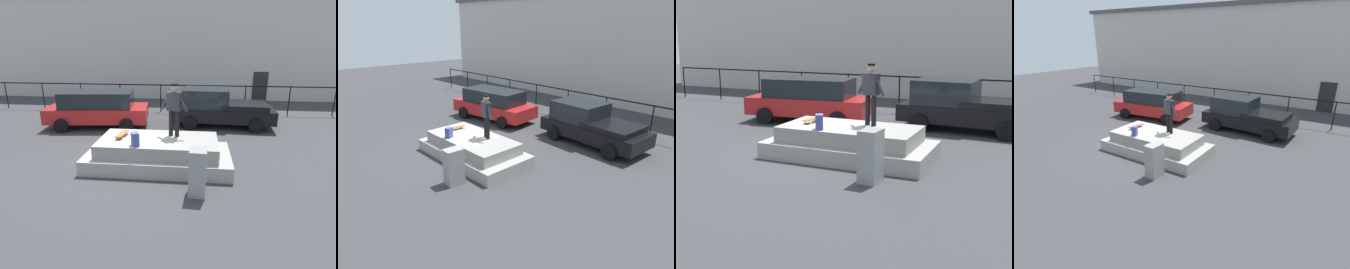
{
  "view_description": "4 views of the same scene",
  "coord_description": "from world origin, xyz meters",
  "views": [
    {
      "loc": [
        2.12,
        -8.5,
        3.79
      ],
      "look_at": [
        1.15,
        0.59,
        0.82
      ],
      "focal_mm": 29.75,
      "sensor_mm": 36.0,
      "label": 1
    },
    {
      "loc": [
        10.19,
        -6.96,
        5.13
      ],
      "look_at": [
        1.38,
        1.27,
        0.78
      ],
      "focal_mm": 32.98,
      "sensor_mm": 36.0,
      "label": 2
    },
    {
      "loc": [
        5.8,
        -11.53,
        3.48
      ],
      "look_at": [
        0.41,
        0.6,
        0.47
      ],
      "focal_mm": 48.95,
      "sensor_mm": 36.0,
      "label": 3
    },
    {
      "loc": [
        7.7,
        -8.6,
        4.86
      ],
      "look_at": [
        1.5,
        1.06,
        0.58
      ],
      "focal_mm": 28.3,
      "sensor_mm": 36.0,
      "label": 4
    }
  ],
  "objects": [
    {
      "name": "car_red_hatchback_near",
      "position": [
        -2.57,
        4.04,
        0.9
      ],
      "size": [
        4.88,
        2.58,
        1.7
      ],
      "color": "#B21E1E",
      "rests_on": "ground_plane"
    },
    {
      "name": "utility_box",
      "position": [
        2.19,
        -1.87,
        0.63
      ],
      "size": [
        0.47,
        0.62,
        1.26
      ],
      "primitive_type": "cube",
      "rotation": [
        0.0,
        0.0,
        -0.06
      ],
      "color": "gray",
      "rests_on": "ground_plane"
    },
    {
      "name": "warehouse_building",
      "position": [
        0.0,
        14.84,
        3.65
      ],
      "size": [
        32.7,
        7.13,
        7.27
      ],
      "color": "beige",
      "rests_on": "ground_plane"
    },
    {
      "name": "skateboarder",
      "position": [
        1.39,
        0.25,
        1.89
      ],
      "size": [
        0.94,
        0.38,
        1.72
      ],
      "color": "black",
      "rests_on": "concrete_ledge"
    },
    {
      "name": "fence_row",
      "position": [
        0.0,
        7.41,
        1.16
      ],
      "size": [
        24.06,
        0.06,
        1.6
      ],
      "color": "black",
      "rests_on": "ground_plane"
    },
    {
      "name": "concrete_ledge",
      "position": [
        0.91,
        -0.11,
        0.4
      ],
      "size": [
        4.62,
        2.32,
        0.89
      ],
      "color": "#9E9B93",
      "rests_on": "ground_plane"
    },
    {
      "name": "backpack",
      "position": [
        0.31,
        -0.8,
        1.1
      ],
      "size": [
        0.3,
        0.34,
        0.41
      ],
      "primitive_type": "cube",
      "rotation": [
        0.0,
        0.0,
        2.02
      ],
      "color": "#3F4C99",
      "rests_on": "concrete_ledge"
    },
    {
      "name": "ground_plane",
      "position": [
        0.0,
        0.0,
        0.0
      ],
      "size": [
        60.0,
        60.0,
        0.0
      ],
      "primitive_type": "plane",
      "color": "#38383A"
    },
    {
      "name": "car_black_pickup_mid",
      "position": [
        3.17,
        4.8,
        0.89
      ],
      "size": [
        4.85,
        2.42,
        1.79
      ],
      "color": "black",
      "rests_on": "ground_plane"
    },
    {
      "name": "skateboard",
      "position": [
        -0.29,
        -0.04,
        0.99
      ],
      "size": [
        0.3,
        0.8,
        0.12
      ],
      "color": "brown",
      "rests_on": "concrete_ledge"
    }
  ]
}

